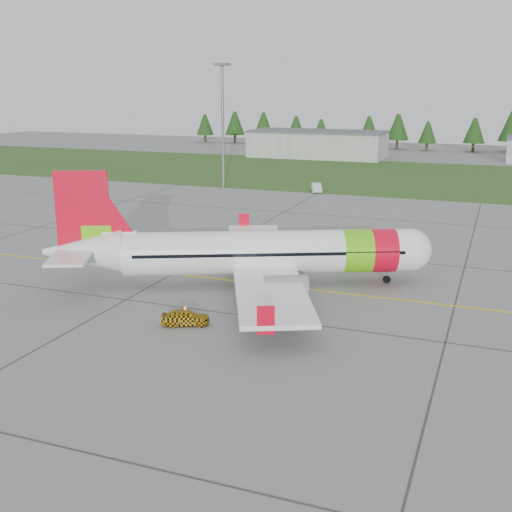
% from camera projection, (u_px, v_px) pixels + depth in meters
% --- Properties ---
extents(ground, '(320.00, 320.00, 0.00)m').
position_uv_depth(ground, '(303.00, 324.00, 46.68)').
color(ground, gray).
rests_on(ground, ground).
extents(aircraft, '(31.44, 29.83, 10.08)m').
position_uv_depth(aircraft, '(259.00, 253.00, 55.00)').
color(aircraft, white).
rests_on(aircraft, ground).
extents(follow_me_car, '(1.65, 1.76, 3.48)m').
position_uv_depth(follow_me_car, '(185.00, 302.00, 46.00)').
color(follow_me_car, yellow).
rests_on(follow_me_car, ground).
extents(service_van, '(1.95, 1.90, 4.38)m').
position_uv_depth(service_van, '(317.00, 179.00, 104.10)').
color(service_van, silver).
rests_on(service_van, ground).
extents(grass_strip, '(320.00, 50.00, 0.03)m').
position_uv_depth(grass_strip, '(431.00, 178.00, 120.65)').
color(grass_strip, '#30561E').
rests_on(grass_strip, ground).
extents(taxi_guideline, '(120.00, 0.25, 0.02)m').
position_uv_depth(taxi_guideline, '(331.00, 292.00, 53.90)').
color(taxi_guideline, gold).
rests_on(taxi_guideline, ground).
extents(hangar_west, '(32.00, 14.00, 6.00)m').
position_uv_depth(hangar_west, '(318.00, 145.00, 155.56)').
color(hangar_west, '#A8A8A3').
rests_on(hangar_west, ground).
extents(floodlight_mast, '(0.50, 0.50, 20.00)m').
position_uv_depth(floodlight_mast, '(223.00, 128.00, 107.55)').
color(floodlight_mast, slate).
rests_on(floodlight_mast, ground).
extents(treeline, '(160.00, 8.00, 10.00)m').
position_uv_depth(treeline, '(456.00, 132.00, 169.89)').
color(treeline, '#1C3F14').
rests_on(treeline, ground).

